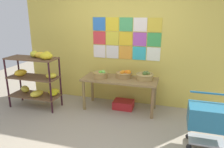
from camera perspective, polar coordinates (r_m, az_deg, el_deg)
name	(u,v)px	position (r m, az deg, el deg)	size (l,w,h in m)	color
ground	(95,142)	(3.54, -4.53, -17.62)	(9.39, 9.39, 0.00)	gray
back_wall_with_art	(122,43)	(4.63, 2.79, 8.12)	(4.52, 0.07, 2.63)	gold
banana_shelf_unit	(37,76)	(4.71, -19.33, -0.42)	(1.08, 0.49, 1.21)	#33141D
display_table	(120,83)	(4.37, 2.06, -2.27)	(1.52, 0.60, 0.67)	olive
fruit_basket_right	(124,74)	(4.38, 3.27, -0.09)	(0.34, 0.34, 0.17)	#A37E46
fruit_basket_left	(101,74)	(4.36, -3.07, -0.11)	(0.31, 0.31, 0.16)	#A07B41
fruit_basket_back_left	(145,76)	(4.29, 8.75, -0.52)	(0.35, 0.35, 0.17)	#AD8D4C
produce_crate_under_table	(123,104)	(4.58, 3.07, -8.09)	(0.41, 0.31, 0.17)	#B01F22
shopping_cart	(209,119)	(3.50, 24.36, -10.79)	(0.59, 0.43, 0.79)	black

